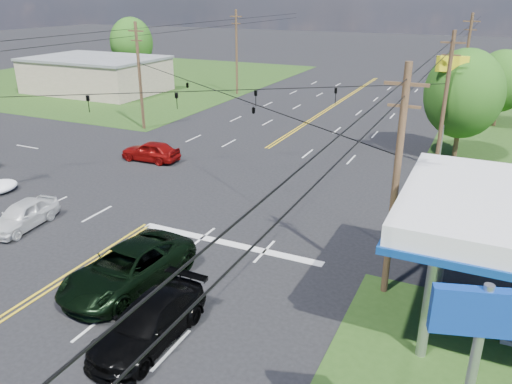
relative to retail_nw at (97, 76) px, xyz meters
The scene contains 20 objects.
ground 37.26m from the retail_nw, 36.25° to the right, with size 280.00×280.00×0.00m, color black.
grass_nw 11.36m from the retail_nw, 116.57° to the left, with size 46.00×48.00×0.03m, color #224014.
stop_bar 46.14m from the retail_nw, 40.60° to the right, with size 10.00×0.50×0.02m, color silver.
retail_nw is the anchor object (origin of this frame).
pole_se 53.09m from the retail_nw, 35.79° to the right, with size 1.60×0.28×9.50m.
pole_nw 21.60m from the retail_nw, 37.41° to the right, with size 1.60×0.28×9.50m.
pole_ne 45.02m from the retail_nw, 16.82° to the right, with size 1.60×0.28×9.50m.
pole_left_far 18.30m from the retail_nw, 19.44° to the left, with size 1.60×0.28×10.00m.
pole_right_far 43.53m from the retail_nw, ahead, with size 1.60×0.28×10.00m.
span_wire_signals 37.42m from the retail_nw, 36.25° to the right, with size 26.00×18.00×1.13m.
power_lines 38.98m from the retail_nw, 38.66° to the right, with size 26.04×100.00×0.64m.
tree_right_a 45.21m from the retail_nw, 12.80° to the right, with size 5.70×5.70×8.18m.
tree_right_b 46.60m from the retail_nw, ahead, with size 4.94×4.94×7.09m.
tree_far_l 10.69m from the retail_nw, 101.31° to the left, with size 6.08×6.08×8.72m.
pickup_dkgreen 48.30m from the retail_nw, 46.89° to the right, with size 2.94×6.37×1.77m, color black.
suv_black 52.25m from the retail_nw, 46.43° to the right, with size 2.16×5.32×1.54m, color black.
pickup_white 40.91m from the retail_nw, 53.78° to the right, with size 1.71×4.26×1.45m, color silver.
sedan_red 31.23m from the retail_nw, 41.38° to the right, with size 1.80×4.47×1.52m, color maroon.
polesign_se 61.73m from the retail_nw, 41.28° to the right, with size 1.96×0.80×6.73m.
polesign_ne 44.89m from the retail_nw, 15.57° to the right, with size 2.14×0.78×7.81m.
Camera 1 is at (15.79, -15.65, 11.73)m, focal length 35.00 mm.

